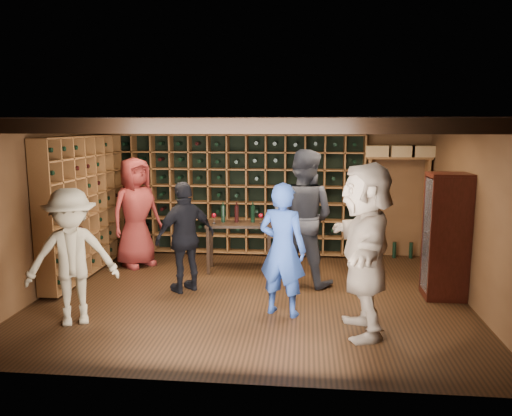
# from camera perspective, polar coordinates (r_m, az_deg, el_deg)

# --- Properties ---
(ground) EXTENTS (6.00, 6.00, 0.00)m
(ground) POSITION_cam_1_polar(r_m,az_deg,el_deg) (7.31, -0.46, -9.95)
(ground) COLOR black
(ground) RESTS_ON ground
(room_shell) EXTENTS (6.00, 6.00, 6.00)m
(room_shell) POSITION_cam_1_polar(r_m,az_deg,el_deg) (6.95, -0.44, 9.37)
(room_shell) COLOR brown
(room_shell) RESTS_ON ground
(wine_rack_back) EXTENTS (4.65, 0.30, 2.20)m
(wine_rack_back) POSITION_cam_1_polar(r_m,az_deg,el_deg) (9.36, -2.13, 1.59)
(wine_rack_back) COLOR brown
(wine_rack_back) RESTS_ON ground
(wine_rack_left) EXTENTS (0.30, 2.65, 2.20)m
(wine_rack_left) POSITION_cam_1_polar(r_m,az_deg,el_deg) (8.57, -19.01, 0.35)
(wine_rack_left) COLOR brown
(wine_rack_left) RESTS_ON ground
(crate_shelf) EXTENTS (1.20, 0.32, 2.07)m
(crate_shelf) POSITION_cam_1_polar(r_m,az_deg,el_deg) (9.37, 15.96, 3.81)
(crate_shelf) COLOR brown
(crate_shelf) RESTS_ON ground
(display_cabinet) EXTENTS (0.55, 0.50, 1.75)m
(display_cabinet) POSITION_cam_1_polar(r_m,az_deg,el_deg) (7.49, 20.84, -3.30)
(display_cabinet) COLOR black
(display_cabinet) RESTS_ON ground
(man_blue_shirt) EXTENTS (0.73, 0.60, 1.73)m
(man_blue_shirt) POSITION_cam_1_polar(r_m,az_deg,el_deg) (6.39, 3.04, -4.76)
(man_blue_shirt) COLOR navy
(man_blue_shirt) RESTS_ON ground
(man_grey_suit) EXTENTS (1.23, 1.11, 2.07)m
(man_grey_suit) POSITION_cam_1_polar(r_m,az_deg,el_deg) (7.65, 5.38, -1.08)
(man_grey_suit) COLOR black
(man_grey_suit) RESTS_ON ground
(guest_red_floral) EXTENTS (1.05, 1.10, 1.89)m
(guest_red_floral) POSITION_cam_1_polar(r_m,az_deg,el_deg) (8.84, -13.55, -0.48)
(guest_red_floral) COLOR maroon
(guest_red_floral) RESTS_ON ground
(guest_woman_black) EXTENTS (0.97, 0.95, 1.63)m
(guest_woman_black) POSITION_cam_1_polar(r_m,az_deg,el_deg) (7.37, -8.06, -3.31)
(guest_woman_black) COLOR black
(guest_woman_black) RESTS_ON ground
(guest_khaki) EXTENTS (1.25, 1.03, 1.69)m
(guest_khaki) POSITION_cam_1_polar(r_m,az_deg,el_deg) (6.50, -20.31, -5.28)
(guest_khaki) COLOR gray
(guest_khaki) RESTS_ON ground
(guest_beige) EXTENTS (0.69, 1.90, 2.02)m
(guest_beige) POSITION_cam_1_polar(r_m,az_deg,el_deg) (5.92, 12.39, -4.63)
(guest_beige) COLOR gray
(guest_beige) RESTS_ON ground
(tasting_table) EXTENTS (1.13, 0.63, 1.10)m
(tasting_table) POSITION_cam_1_polar(r_m,az_deg,el_deg) (8.34, -1.96, -2.30)
(tasting_table) COLOR black
(tasting_table) RESTS_ON ground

